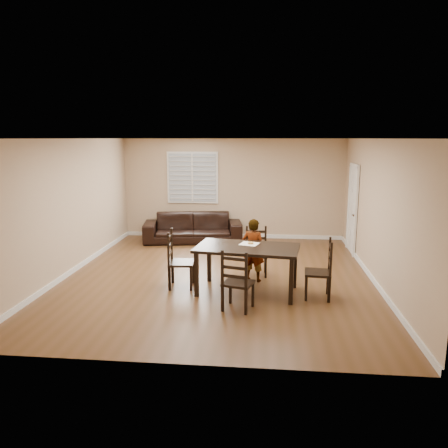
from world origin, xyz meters
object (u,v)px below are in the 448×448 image
Objects in this scene: dining_table at (247,251)px; chair_far at (236,284)px; chair_right at (325,272)px; sofa at (193,228)px; chair_near at (256,252)px; child at (253,250)px; chair_left at (174,261)px; donut at (251,243)px.

chair_far is at bearing -91.02° from dining_table.
sofa is at bearing -138.48° from chair_right.
chair_near is 0.94× the size of chair_right.
sofa is at bearing -44.88° from child.
sofa is (-0.28, 3.61, -0.11)m from chair_left.
chair_near is 1.01m from donut.
chair_near is 3.18m from sofa.
child is 0.51m from donut.
donut is at bearing -101.28° from chair_right.
donut reaches higher than sofa.
chair_far is 0.94× the size of chair_left.
chair_far is 0.83× the size of child.
chair_right reaches higher than chair_near.
sofa is at bearing -57.10° from chair_far.
chair_left reaches higher than chair_far.
chair_right is at bearing -49.07° from chair_near.
chair_far is at bearing -99.92° from chair_near.
child is at bearing -97.54° from chair_near.
sofa is (-1.71, 3.12, -0.23)m from child.
sofa is (-1.75, 2.65, -0.07)m from chair_near.
chair_right is (2.69, -0.32, -0.01)m from chair_left.
chair_right is 0.40× the size of sofa.
chair_far reaches higher than chair_near.
chair_right reaches higher than chair_far.
child reaches higher than sofa.
chair_near is at bearing -65.66° from sofa.
chair_near is at bearing -132.02° from chair_right.
chair_near reaches higher than sofa.
chair_far is 1.66m from chair_right.
chair_left reaches higher than donut.
chair_far is 1.59m from child.
dining_table is 1.95× the size of chair_near.
chair_left is (-1.21, 1.07, 0.03)m from chair_far.
chair_left reaches higher than dining_table.
chair_left is at bearing -94.66° from sofa.
child is (0.08, 0.64, -0.14)m from dining_table.
chair_right is at bearing -137.65° from chair_far.
chair_right is 4.93m from sofa.
child is (-0.04, -0.47, 0.17)m from chair_near.
chair_right is at bearing 0.28° from dining_table.
chair_right is (1.48, 0.75, 0.01)m from chair_far.
dining_table is 4.12m from sofa.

